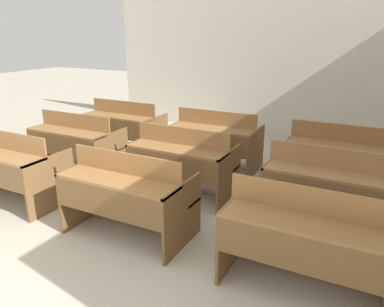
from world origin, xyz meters
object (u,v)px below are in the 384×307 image
Objects in this scene: bench_second_right at (327,187)px; bench_third_center at (216,139)px; bench_front_left at (10,166)px; bench_front_center at (127,194)px; bench_third_right at (338,157)px; bench_second_center at (182,161)px; bench_second_left at (76,142)px; bench_third_left at (124,126)px; bench_front_right at (305,237)px.

bench_third_center is at bearing 148.02° from bench_second_right.
bench_third_center is (1.78, 2.30, 0.00)m from bench_front_left.
bench_front_left is 1.00× the size of bench_second_right.
bench_third_right is (1.80, 2.28, 0.00)m from bench_front_center.
bench_front_center and bench_second_center have the same top height.
bench_third_center is 1.00× the size of bench_third_right.
bench_second_left and bench_third_right have the same top height.
bench_second_right and bench_third_left have the same top height.
bench_second_left is at bearing 179.86° from bench_second_right.
bench_third_center is (-1.84, 2.32, 0.00)m from bench_front_right.
bench_front_center is 1.00× the size of bench_second_left.
bench_second_center is at bearing -147.97° from bench_third_right.
bench_second_left and bench_third_left have the same top height.
bench_front_center is at bearing -52.26° from bench_third_left.
bench_second_left and bench_second_right have the same top height.
bench_front_left is at bearing -162.35° from bench_second_right.
bench_second_right and bench_third_center have the same top height.
bench_third_left is at bearing 127.74° from bench_front_center.
bench_third_right is at bearing 51.61° from bench_front_center.
bench_second_left is at bearing 90.97° from bench_front_left.
bench_second_left is at bearing 147.40° from bench_front_center.
bench_front_left is at bearing -147.29° from bench_second_center.
bench_second_left is at bearing -91.23° from bench_third_left.
bench_third_right is at bearing 91.27° from bench_second_right.
bench_front_left is 2.91m from bench_third_center.
bench_second_center and bench_third_center have the same top height.
bench_second_right is at bearing 89.82° from bench_front_right.
bench_front_right is 1.00× the size of bench_third_center.
bench_third_left is 1.77m from bench_third_center.
bench_front_center is (1.79, 0.00, 0.00)m from bench_front_left.
bench_front_right and bench_second_left have the same top height.
bench_second_left is at bearing -162.81° from bench_third_right.
bench_second_center is (1.81, 1.16, 0.00)m from bench_front_left.
bench_second_center is at bearing 88.99° from bench_front_center.
bench_second_left is 1.00× the size of bench_third_right.
bench_third_center is (1.77, -0.01, 0.00)m from bench_third_left.
bench_second_left and bench_third_center have the same top height.
bench_second_left is (-0.02, 1.16, 0.00)m from bench_front_left.
bench_front_right is 2.16m from bench_second_center.
bench_front_right is at bearing -0.79° from bench_front_center.
bench_third_center is 1.81m from bench_third_right.
bench_third_left is at bearing 88.77° from bench_second_left.
bench_front_right is 4.30m from bench_third_left.
bench_front_right is 1.00× the size of bench_second_left.
bench_front_center is at bearing -32.60° from bench_second_left.
bench_front_right is (3.62, -0.02, 0.00)m from bench_front_left.
bench_second_center is (-1.80, 1.19, 0.00)m from bench_front_right.
bench_front_center is at bearing -147.86° from bench_second_right.
bench_front_center is at bearing 0.09° from bench_front_left.
bench_front_right and bench_third_right have the same top height.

